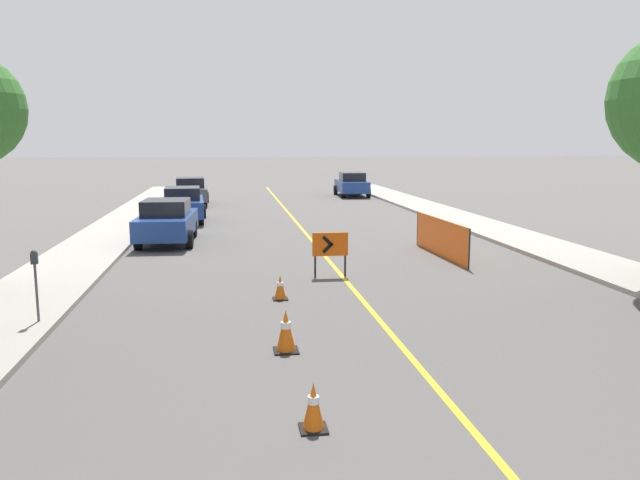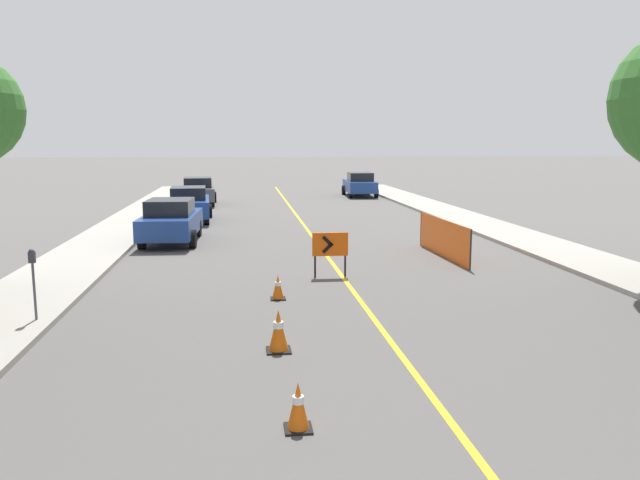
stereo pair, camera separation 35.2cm
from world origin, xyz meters
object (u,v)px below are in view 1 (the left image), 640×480
Objects in this scene: parking_meter_near_curb at (35,271)px; traffic_cone_fifth at (280,288)px; arrow_barricade_primary at (330,246)px; parked_car_opposite_side at (352,184)px; parked_car_curb_near at (167,221)px; traffic_cone_third at (313,407)px; parked_car_curb_far at (191,191)px; parked_car_curb_mid at (183,204)px; traffic_cone_fourth at (286,331)px.

traffic_cone_fifth is at bearing 17.13° from parking_meter_near_curb.
parked_car_opposite_side is at bearing 77.93° from arrow_barricade_primary.
traffic_cone_fifth is 9.32m from parked_car_curb_near.
traffic_cone_third is 6.68m from traffic_cone_fifth.
parked_car_curb_near is 10.31m from parking_meter_near_curb.
parking_meter_near_curb is (-1.61, -23.90, 0.33)m from parked_car_curb_far.
parked_car_curb_far is at bearing 87.51° from parked_car_curb_mid.
parked_car_curb_far and parked_car_opposite_side have the same top height.
traffic_cone_fifth is 0.13× the size of parked_car_curb_near.
parked_car_curb_near reaches higher than traffic_cone_fifth.
arrow_barricade_primary is 7.47m from parking_meter_near_curb.
traffic_cone_fourth is at bearing 91.32° from traffic_cone_third.
parked_car_curb_near is at bearing -93.67° from parked_car_curb_far.
parked_car_curb_near reaches higher than arrow_barricade_primary.
parking_meter_near_curb reaches higher than traffic_cone_third.
parked_car_curb_mid is 7.60m from parked_car_curb_far.
parked_car_curb_mid is at bearing 111.26° from arrow_barricade_primary.
parked_car_curb_mid is at bearing 99.27° from traffic_cone_fourth.
parked_car_curb_near is at bearing 127.84° from arrow_barricade_primary.
traffic_cone_third is 0.14× the size of parked_car_opposite_side.
parked_car_curb_mid is at bearing 102.24° from traffic_cone_fifth.
parked_car_curb_near is 1.00× the size of parked_car_curb_mid.
parking_meter_near_curb is (-11.90, -28.27, 0.33)m from parked_car_opposite_side.
parked_car_opposite_side is at bearing 46.39° from parked_car_curb_mid.
parked_car_opposite_side is at bearing 75.34° from traffic_cone_fifth.
traffic_cone_third is 0.44× the size of parking_meter_near_curb.
parked_car_curb_far reaches higher than arrow_barricade_primary.
parked_car_curb_near is (-4.90, 6.42, -0.04)m from arrow_barricade_primary.
parked_car_curb_mid reaches higher than arrow_barricade_primary.
traffic_cone_fifth is 5.20m from parking_meter_near_curb.
parked_car_curb_mid is 1.00× the size of parked_car_opposite_side.
parking_meter_near_curb is at bearing -96.00° from parked_car_curb_near.
parked_car_curb_near is (-3.23, 15.36, 0.49)m from traffic_cone_third.
parked_car_curb_near and parked_car_curb_mid have the same top height.
parked_car_curb_far is 23.96m from parking_meter_near_curb.
parked_car_curb_near is at bearing 111.13° from traffic_cone_fifth.
arrow_barricade_primary is 25.10m from parked_car_opposite_side.
parked_car_curb_near is 3.07× the size of parking_meter_near_curb.
traffic_cone_fifth is 0.13× the size of parked_car_curb_far.
parked_car_curb_far reaches higher than traffic_cone_third.
parked_car_curb_near reaches higher than traffic_cone_fourth.
parking_meter_near_curb reaches higher than traffic_cone_fourth.
traffic_cone_fourth is at bearing -86.64° from parked_car_curb_far.
traffic_cone_third is 0.14× the size of parked_car_curb_far.
traffic_cone_fourth is (-0.07, 3.04, 0.06)m from traffic_cone_third.
traffic_cone_fourth is 0.52× the size of parking_meter_near_curb.
traffic_cone_fifth is at bearing -85.05° from parked_car_curb_far.
parked_car_opposite_side reaches higher than parking_meter_near_curb.
parked_car_curb_mid is 3.08× the size of parking_meter_near_curb.
traffic_cone_third is at bearing -99.21° from parked_car_opposite_side.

